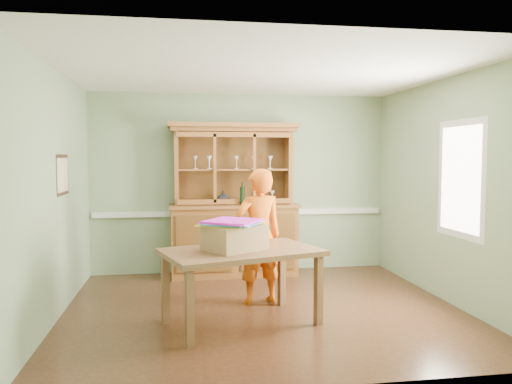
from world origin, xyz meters
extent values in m
plane|color=#4B2918|center=(0.00, 0.00, 0.00)|extent=(4.50, 4.50, 0.00)
plane|color=white|center=(0.00, 0.00, 2.70)|extent=(4.50, 4.50, 0.00)
plane|color=gray|center=(0.00, 2.00, 1.35)|extent=(4.50, 0.00, 4.50)
plane|color=gray|center=(-2.25, 0.00, 1.35)|extent=(0.00, 4.00, 4.00)
plane|color=gray|center=(2.25, 0.00, 1.35)|extent=(0.00, 4.00, 4.00)
plane|color=gray|center=(0.00, -2.00, 1.35)|extent=(4.50, 0.00, 4.50)
cube|color=silver|center=(0.00, 1.98, 0.90)|extent=(4.41, 0.05, 0.08)
cube|color=#311E13|center=(-2.23, 0.30, 1.55)|extent=(0.03, 0.60, 0.46)
cube|color=beige|center=(-2.22, 0.30, 1.55)|extent=(0.01, 0.52, 0.38)
cube|color=silver|center=(2.23, -0.30, 1.50)|extent=(0.03, 0.96, 1.36)
cube|color=white|center=(2.22, -0.30, 1.50)|extent=(0.01, 0.80, 1.20)
cube|color=brown|center=(-0.14, 1.72, 0.51)|extent=(1.83, 0.56, 1.02)
cube|color=brown|center=(-0.14, 1.71, 1.04)|extent=(1.89, 0.62, 0.04)
cube|color=brown|center=(-0.14, 1.98, 1.59)|extent=(1.73, 0.04, 1.07)
cube|color=brown|center=(-0.97, 1.81, 1.59)|extent=(0.06, 0.39, 1.07)
cube|color=brown|center=(0.69, 1.81, 1.59)|extent=(0.06, 0.39, 1.07)
cube|color=brown|center=(-0.14, 1.81, 2.15)|extent=(1.83, 0.45, 0.06)
cube|color=brown|center=(-0.14, 1.79, 2.21)|extent=(1.91, 0.49, 0.06)
cube|color=brown|center=(-0.14, 1.81, 1.56)|extent=(1.61, 0.34, 0.03)
imported|color=#B2B2B7|center=(-0.29, 1.81, 1.15)|extent=(0.19, 0.19, 0.19)
imported|color=gold|center=(-0.60, 1.81, 1.08)|extent=(0.22, 0.22, 0.05)
cylinder|color=black|center=(-0.04, 1.54, 1.22)|extent=(0.07, 0.07, 0.33)
cube|color=brown|center=(-0.31, -0.46, 0.76)|extent=(1.79, 1.38, 0.05)
cube|color=brown|center=(-0.86, -1.04, 0.37)|extent=(0.09, 0.09, 0.74)
cube|color=brown|center=(-1.10, -0.30, 0.37)|extent=(0.09, 0.09, 0.74)
cube|color=brown|center=(0.48, -0.62, 0.37)|extent=(0.09, 0.09, 0.74)
cube|color=brown|center=(0.24, 0.12, 0.37)|extent=(0.09, 0.09, 0.74)
cube|color=#A27453|center=(-0.38, -0.47, 0.92)|extent=(0.71, 0.68, 0.26)
cube|color=gold|center=(-0.42, -0.48, 1.05)|extent=(0.69, 0.69, 0.01)
cube|color=green|center=(-0.42, -0.48, 1.06)|extent=(0.69, 0.69, 0.01)
cube|color=#3290EC|center=(-0.42, -0.48, 1.07)|extent=(0.69, 0.69, 0.01)
cube|color=pink|center=(-0.42, -0.48, 1.08)|extent=(0.69, 0.69, 0.01)
cube|color=#E222C1|center=(-0.42, -0.48, 1.09)|extent=(0.69, 0.69, 0.01)
cube|color=#CF1FC2|center=(-0.42, -0.48, 1.10)|extent=(0.69, 0.69, 0.01)
imported|color=#E35A0E|center=(-0.01, 0.27, 0.81)|extent=(0.66, 0.51, 1.61)
camera|label=1|loc=(-0.96, -5.56, 1.75)|focal=35.00mm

